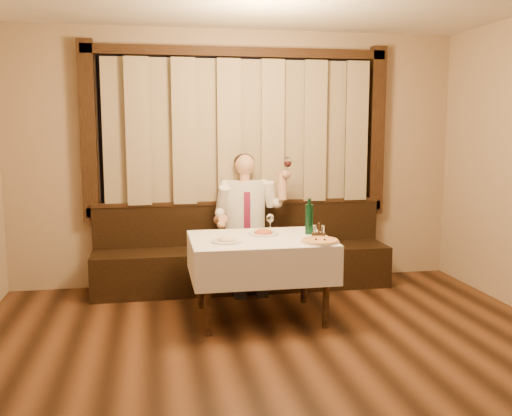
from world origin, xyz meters
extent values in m
cube|color=black|center=(0.00, 0.00, -0.01)|extent=(5.00, 6.00, 0.01)
cube|color=tan|center=(0.00, 3.00, 1.40)|extent=(5.00, 0.01, 2.80)
cube|color=black|center=(0.00, 2.98, 1.70)|extent=(3.00, 0.02, 1.60)
cube|color=orange|center=(-0.70, 2.97, 1.40)|extent=(0.50, 0.01, 0.40)
cube|color=black|center=(0.00, 2.94, 0.85)|extent=(3.30, 0.12, 0.10)
cube|color=black|center=(0.00, 2.94, 2.55)|extent=(3.30, 0.12, 0.10)
cube|color=black|center=(-1.60, 2.94, 1.70)|extent=(0.16, 0.12, 1.90)
cube|color=black|center=(1.60, 2.94, 1.70)|extent=(0.16, 0.12, 1.90)
cube|color=#94835F|center=(0.00, 2.88, 1.70)|extent=(2.90, 0.08, 1.55)
cube|color=black|center=(0.00, 2.68, 0.23)|extent=(3.20, 0.60, 0.45)
cube|color=black|center=(0.00, 2.92, 0.68)|extent=(3.20, 0.12, 0.45)
cube|color=black|center=(0.00, 2.92, 0.92)|extent=(3.20, 0.14, 0.04)
cylinder|color=black|center=(-0.52, 1.33, 0.35)|extent=(0.06, 0.06, 0.71)
cylinder|color=black|center=(0.52, 1.33, 0.35)|extent=(0.06, 0.06, 0.71)
cylinder|color=black|center=(-0.52, 2.07, 0.35)|extent=(0.06, 0.06, 0.71)
cylinder|color=black|center=(0.52, 2.07, 0.35)|extent=(0.06, 0.06, 0.71)
cube|color=black|center=(0.00, 1.70, 0.73)|extent=(1.20, 0.90, 0.04)
cube|color=white|center=(0.00, 1.70, 0.75)|extent=(1.26, 0.96, 0.01)
cube|color=white|center=(0.00, 1.22, 0.58)|extent=(1.26, 0.01, 0.35)
cube|color=white|center=(0.00, 2.18, 0.58)|extent=(1.26, 0.01, 0.35)
cube|color=white|center=(-0.63, 1.70, 0.58)|extent=(0.01, 0.96, 0.35)
cube|color=white|center=(0.63, 1.70, 0.58)|extent=(0.01, 0.96, 0.35)
cylinder|color=white|center=(0.47, 1.38, 0.76)|extent=(0.34, 0.34, 0.01)
cylinder|color=#CA541E|center=(0.47, 1.38, 0.77)|extent=(0.31, 0.31, 0.01)
torus|color=tan|center=(0.47, 1.38, 0.78)|extent=(0.32, 0.32, 0.02)
sphere|color=black|center=(0.44, 1.40, 0.78)|extent=(0.02, 0.02, 0.02)
sphere|color=black|center=(0.51, 1.37, 0.78)|extent=(0.02, 0.02, 0.02)
cylinder|color=white|center=(0.06, 1.83, 0.76)|extent=(0.28, 0.28, 0.02)
ellipsoid|color=#B8471D|center=(0.06, 1.83, 0.81)|extent=(0.17, 0.17, 0.08)
cylinder|color=white|center=(-0.32, 1.55, 0.76)|extent=(0.27, 0.27, 0.02)
ellipsoid|color=#D4C289|center=(-0.32, 1.55, 0.81)|extent=(0.17, 0.17, 0.08)
cylinder|color=#0F4829|center=(0.49, 1.79, 0.90)|extent=(0.08, 0.08, 0.28)
cylinder|color=#0F4829|center=(0.49, 1.79, 1.06)|extent=(0.03, 0.03, 0.06)
cylinder|color=silver|center=(0.49, 1.79, 1.10)|extent=(0.03, 0.03, 0.01)
cylinder|color=white|center=(0.13, 1.89, 0.76)|extent=(0.06, 0.06, 0.01)
cylinder|color=white|center=(0.13, 1.89, 0.81)|extent=(0.01, 0.01, 0.10)
ellipsoid|color=white|center=(0.13, 1.89, 0.90)|extent=(0.07, 0.07, 0.08)
cube|color=black|center=(0.53, 1.61, 0.78)|extent=(0.14, 0.10, 0.04)
cube|color=black|center=(0.53, 1.61, 0.84)|extent=(0.04, 0.06, 0.09)
cylinder|color=white|center=(0.50, 1.63, 0.82)|extent=(0.03, 0.03, 0.07)
cylinder|color=silver|center=(0.50, 1.63, 0.86)|extent=(0.03, 0.03, 0.01)
cylinder|color=white|center=(0.56, 1.60, 0.82)|extent=(0.03, 0.03, 0.07)
cylinder|color=silver|center=(0.56, 1.60, 0.86)|extent=(0.03, 0.03, 0.01)
cube|color=black|center=(0.03, 2.56, 0.53)|extent=(0.42, 0.47, 0.17)
cube|color=black|center=(-0.09, 2.33, 0.23)|extent=(0.11, 0.12, 0.45)
cube|color=black|center=(0.14, 2.33, 0.23)|extent=(0.11, 0.12, 0.45)
ellipsoid|color=white|center=(0.03, 2.71, 0.90)|extent=(0.44, 0.27, 0.56)
cube|color=maroon|center=(0.03, 2.57, 0.87)|extent=(0.07, 0.01, 0.42)
cylinder|color=tan|center=(0.03, 2.71, 1.22)|extent=(0.10, 0.10, 0.08)
sphere|color=tan|center=(0.03, 2.71, 1.35)|extent=(0.22, 0.22, 0.22)
ellipsoid|color=black|center=(0.03, 2.74, 1.38)|extent=(0.22, 0.22, 0.17)
sphere|color=white|center=(-0.18, 2.71, 1.12)|extent=(0.13, 0.13, 0.13)
sphere|color=white|center=(0.24, 2.71, 1.12)|extent=(0.13, 0.13, 0.13)
sphere|color=tan|center=(-0.28, 2.29, 0.78)|extent=(0.09, 0.09, 0.09)
sphere|color=tan|center=(0.44, 2.53, 1.26)|extent=(0.10, 0.10, 0.10)
cylinder|color=white|center=(0.44, 2.50, 1.30)|extent=(0.01, 0.01, 0.11)
ellipsoid|color=white|center=(0.44, 2.50, 1.39)|extent=(0.09, 0.09, 0.11)
ellipsoid|color=#4C070F|center=(0.44, 2.50, 1.37)|extent=(0.07, 0.07, 0.06)
camera|label=1|loc=(-0.96, -3.31, 1.77)|focal=40.00mm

